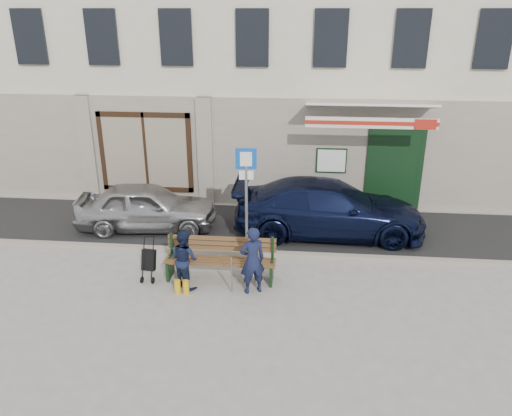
# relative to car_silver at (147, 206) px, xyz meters

# --- Properties ---
(ground) EXTENTS (80.00, 80.00, 0.00)m
(ground) POSITION_rel_car_silver_xyz_m (2.63, -2.85, -0.63)
(ground) COLOR #9E9991
(ground) RESTS_ON ground
(asphalt_lane) EXTENTS (60.00, 3.20, 0.01)m
(asphalt_lane) POSITION_rel_car_silver_xyz_m (2.63, 0.25, -0.62)
(asphalt_lane) COLOR #282828
(asphalt_lane) RESTS_ON ground
(curb) EXTENTS (60.00, 0.18, 0.12)m
(curb) POSITION_rel_car_silver_xyz_m (2.63, -1.35, -0.57)
(curb) COLOR #9E9384
(curb) RESTS_ON ground
(building) EXTENTS (20.00, 8.27, 10.00)m
(building) POSITION_rel_car_silver_xyz_m (2.64, 5.60, 4.35)
(building) COLOR beige
(building) RESTS_ON ground
(car_silver) EXTENTS (3.82, 1.84, 1.26)m
(car_silver) POSITION_rel_car_silver_xyz_m (0.00, 0.00, 0.00)
(car_silver) COLOR #A9AAAE
(car_silver) RESTS_ON ground
(car_navy) EXTENTS (4.93, 2.02, 1.43)m
(car_navy) POSITION_rel_car_silver_xyz_m (4.84, 0.12, 0.09)
(car_navy) COLOR black
(car_navy) RESTS_ON ground
(parking_sign) EXTENTS (0.49, 0.09, 2.61)m
(parking_sign) POSITION_rel_car_silver_xyz_m (2.82, -1.20, 1.12)
(parking_sign) COLOR gray
(parking_sign) RESTS_ON ground
(bench) EXTENTS (2.40, 1.17, 0.98)m
(bench) POSITION_rel_car_silver_xyz_m (2.35, -2.53, -0.17)
(bench) COLOR brown
(bench) RESTS_ON ground
(man) EXTENTS (0.63, 0.54, 1.47)m
(man) POSITION_rel_car_silver_xyz_m (3.15, -2.99, 0.11)
(man) COLOR #131936
(man) RESTS_ON ground
(woman) EXTENTS (0.80, 0.77, 1.30)m
(woman) POSITION_rel_car_silver_xyz_m (1.70, -2.89, 0.02)
(woman) COLOR #131A34
(woman) RESTS_ON ground
(stroller) EXTENTS (0.32, 0.43, 0.99)m
(stroller) POSITION_rel_car_silver_xyz_m (0.85, -2.67, -0.19)
(stroller) COLOR black
(stroller) RESTS_ON ground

